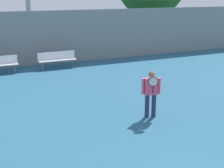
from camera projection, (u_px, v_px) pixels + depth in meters
name	position (u px, v px, depth m)	size (l,w,h in m)	color
tennis_player	(151.00, 91.00, 9.77)	(0.57, 0.49, 1.52)	#282D47
bench_courtside_far	(57.00, 58.00, 16.29)	(1.96, 0.40, 0.86)	white
back_fence	(40.00, 38.00, 16.79)	(34.58, 0.06, 2.91)	gray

